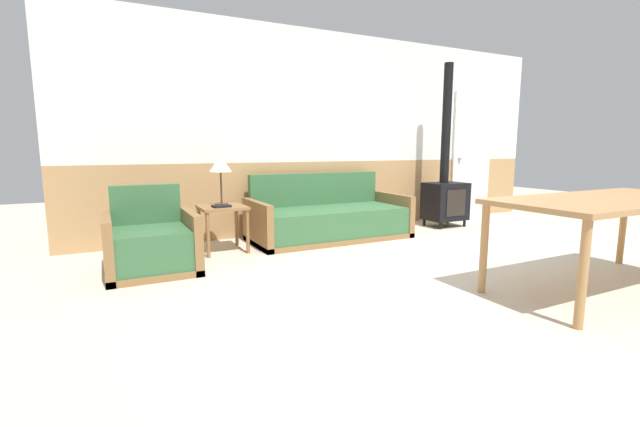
{
  "coord_description": "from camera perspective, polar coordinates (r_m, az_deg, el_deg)",
  "views": [
    {
      "loc": [
        -3.04,
        -2.69,
        1.15
      ],
      "look_at": [
        -1.19,
        0.95,
        0.52
      ],
      "focal_mm": 24.0,
      "sensor_mm": 36.0,
      "label": 1
    }
  ],
  "objects": [
    {
      "name": "table_lamp",
      "position": [
        4.9,
        -13.14,
        6.29
      ],
      "size": [
        0.25,
        0.25,
        0.56
      ],
      "color": "#4C3823",
      "rests_on": "side_table"
    },
    {
      "name": "dining_table",
      "position": [
        4.14,
        34.33,
        0.84
      ],
      "size": [
        2.04,
        0.91,
        0.76
      ],
      "color": "#B27F4C",
      "rests_on": "ground_plane"
    },
    {
      "name": "side_table",
      "position": [
        4.87,
        -12.87,
        -0.08
      ],
      "size": [
        0.49,
        0.49,
        0.51
      ],
      "color": "olive",
      "rests_on": "ground_plane"
    },
    {
      "name": "couch",
      "position": [
        5.46,
        1.18,
        -0.83
      ],
      "size": [
        2.01,
        0.9,
        0.82
      ],
      "color": "olive",
      "rests_on": "ground_plane"
    },
    {
      "name": "armchair",
      "position": [
        4.29,
        -21.57,
        -3.98
      ],
      "size": [
        0.8,
        0.77,
        0.79
      ],
      "rotation": [
        0.0,
        0.0,
        0.21
      ],
      "color": "olive",
      "rests_on": "ground_plane"
    },
    {
      "name": "wood_stove",
      "position": [
        6.55,
        16.38,
        3.23
      ],
      "size": [
        0.58,
        0.44,
        2.34
      ],
      "color": "black",
      "rests_on": "ground_plane"
    },
    {
      "name": "wall_back",
      "position": [
        6.13,
        2.78,
        10.6
      ],
      "size": [
        7.2,
        0.06,
        2.7
      ],
      "color": "tan",
      "rests_on": "ground_plane"
    },
    {
      "name": "ground_plane",
      "position": [
        4.22,
        20.82,
        -7.65
      ],
      "size": [
        16.0,
        16.0,
        0.0
      ],
      "primitive_type": "plane",
      "color": "beige"
    },
    {
      "name": "entry_door",
      "position": [
        7.63,
        19.52,
        7.28
      ],
      "size": [
        0.82,
        0.09,
        2.05
      ],
      "color": "white",
      "rests_on": "ground_plane"
    },
    {
      "name": "book_stack",
      "position": [
        4.76,
        -13.0,
        0.97
      ],
      "size": [
        0.2,
        0.15,
        0.02
      ],
      "color": "black",
      "rests_on": "side_table"
    }
  ]
}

